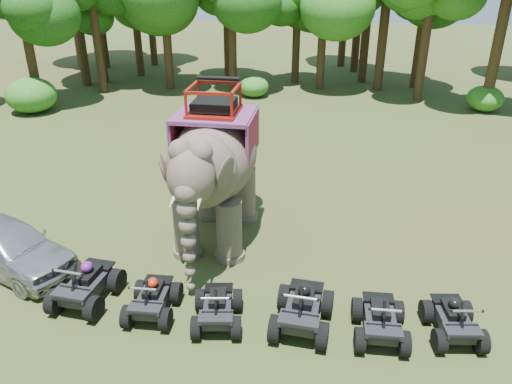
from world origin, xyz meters
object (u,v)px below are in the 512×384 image
Objects in this scene: elephant at (216,164)px; atv_1 at (152,294)px; atv_0 at (85,280)px; parked_car at (9,246)px; atv_2 at (217,303)px; atv_3 at (303,304)px; atv_4 at (381,315)px; atv_5 at (455,315)px.

elephant is 3.66× the size of atv_1.
atv_1 is (1.80, -0.26, -0.08)m from atv_0.
elephant is 6.14m from parked_car.
atv_0 is 3.46m from atv_2.
parked_car is 2.32× the size of atv_3.
atv_1 is 3.64m from atv_3.
parked_car is at bearing 175.96° from atv_3.
atv_4 reaches higher than atv_1.
elephant is 7.53m from atv_5.
atv_0 is 1.09× the size of atv_4.
atv_3 is 3.45m from atv_5.
atv_2 is (6.14, -1.55, -0.14)m from parked_car.
parked_car is 2.94m from atv_0.
atv_3 is 1.11× the size of atv_4.
atv_0 is 7.23m from atv_4.
atv_2 is (0.79, -4.05, -1.83)m from elephant.
atv_1 is at bearing -174.41° from atv_3.
atv_0 is 8.89m from atv_5.
atv_4 is at bearing 2.81° from atv_3.
elephant is 5.13m from atv_3.
atv_3 is (3.64, -0.02, 0.09)m from atv_1.
atv_0 is (2.70, -1.16, -0.06)m from parked_car.
parked_car is at bearing 158.61° from atv_2.
parked_car reaches higher than atv_1.
atv_0 reaches higher than atv_5.
atv_0 reaches higher than atv_2.
atv_3 is at bearing -76.22° from parked_car.
atv_3 reaches higher than atv_4.
atv_1 is 0.96× the size of atv_4.
atv_3 is (8.14, -1.44, -0.05)m from parked_car.
atv_3 is 1.17× the size of atv_5.
elephant is 3.20× the size of atv_0.
parked_car is 11.67m from atv_5.
atv_5 is (6.24, -3.81, -1.83)m from elephant.
atv_4 is at bearing -178.47° from atv_5.
atv_1 is (-0.85, -3.91, -1.83)m from elephant.
atv_3 is at bearing 3.73° from atv_0.
atv_5 is (7.09, 0.11, -0.00)m from atv_1.
atv_0 is at bearing -89.38° from parked_car.
elephant is at bearing 93.78° from atv_2.
atv_3 is 1.78m from atv_4.
atv_0 is 1.82m from atv_1.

